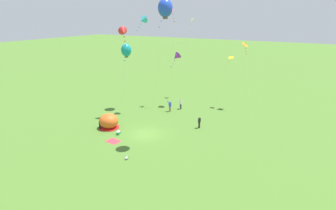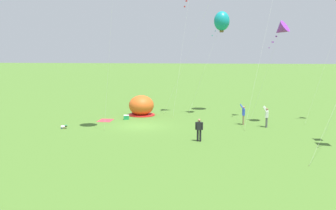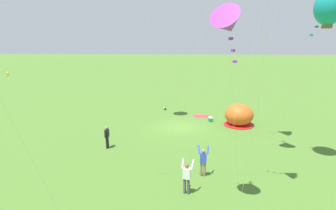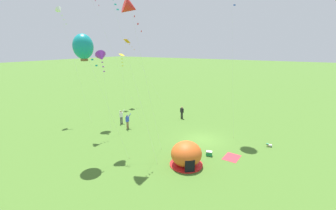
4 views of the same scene
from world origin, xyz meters
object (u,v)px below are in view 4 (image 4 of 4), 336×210
at_px(person_far_back, 127,121).
at_px(kite_white, 60,11).
at_px(popup_tent, 186,154).
at_px(kite_orange, 128,43).
at_px(toddler_crawling, 269,145).
at_px(person_flying_kite, 121,116).
at_px(kite_teal, 83,47).
at_px(person_center_field, 182,112).
at_px(kite_red, 130,7).
at_px(kite_yellow, 122,58).
at_px(cooler_box, 209,153).
at_px(kite_purple, 101,57).

distance_m(person_far_back, kite_white, 16.28).
xyz_separation_m(popup_tent, kite_orange, (13.80, 17.60, 9.32)).
xyz_separation_m(toddler_crawling, person_flying_kite, (-2.27, 17.64, 0.82)).
xyz_separation_m(toddler_crawling, kite_teal, (-10.33, 13.87, 9.62)).
xyz_separation_m(person_center_field, kite_orange, (2.67, 11.41, 9.35)).
height_order(popup_tent, kite_red, kite_red).
bearing_deg(kite_teal, toddler_crawling, -53.33).
relative_size(person_center_field, kite_red, 0.13).
relative_size(kite_white, kite_teal, 1.35).
bearing_deg(kite_teal, person_flying_kite, 25.09).
height_order(kite_teal, kite_red, kite_red).
distance_m(kite_teal, kite_red, 5.01).
distance_m(toddler_crawling, kite_teal, 19.79).
height_order(kite_yellow, kite_teal, kite_teal).
xyz_separation_m(kite_yellow, kite_teal, (-14.41, -8.91, 1.71)).
bearing_deg(kite_red, person_center_field, 5.85).
bearing_deg(kite_orange, person_far_back, -141.98).
relative_size(kite_orange, kite_teal, 1.02).
distance_m(popup_tent, kite_red, 12.87).
bearing_deg(person_flying_kite, person_far_back, -117.61).
distance_m(person_far_back, person_center_field, 7.95).
relative_size(kite_yellow, kite_teal, 0.81).
bearing_deg(person_far_back, popup_tent, -112.69).
bearing_deg(popup_tent, cooler_box, -22.66).
xyz_separation_m(person_far_back, kite_purple, (-0.54, 3.12, 7.59)).
bearing_deg(person_center_field, person_far_back, 150.41).
distance_m(kite_orange, kite_teal, 19.07).
xyz_separation_m(toddler_crawling, kite_yellow, (4.08, 22.78, 7.91)).
bearing_deg(kite_orange, popup_tent, -128.10).
height_order(person_center_field, kite_yellow, kite_yellow).
bearing_deg(toddler_crawling, popup_tent, 143.28).
bearing_deg(kite_orange, person_flying_kite, -147.02).
relative_size(popup_tent, person_far_back, 1.49).
relative_size(popup_tent, kite_yellow, 0.32).
bearing_deg(person_center_field, kite_orange, 76.85).
bearing_deg(kite_yellow, toddler_crawling, -100.15).
bearing_deg(toddler_crawling, person_center_field, 72.90).
height_order(kite_purple, kite_teal, kite_teal).
height_order(person_far_back, kite_orange, kite_orange).
height_order(toddler_crawling, kite_white, kite_white).
height_order(popup_tent, kite_white, kite_white).
bearing_deg(person_center_field, kite_purple, 136.60).
bearing_deg(person_flying_kite, kite_orange, 32.98).
bearing_deg(kite_red, kite_orange, 41.28).
bearing_deg(cooler_box, kite_orange, 59.03).
bearing_deg(kite_red, kite_purple, 62.76).
height_order(toddler_crawling, kite_purple, kite_purple).
height_order(person_far_back, kite_teal, kite_teal).
bearing_deg(kite_purple, kite_yellow, 26.49).
relative_size(popup_tent, kite_teal, 0.26).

